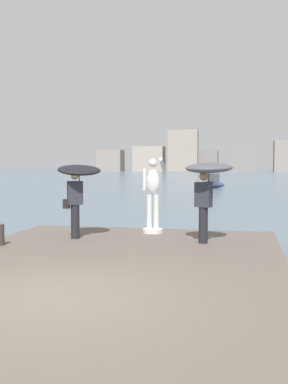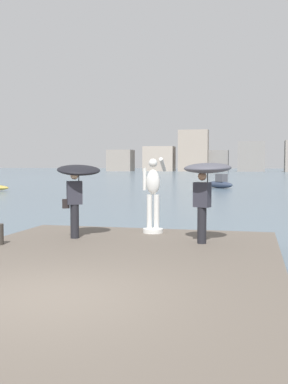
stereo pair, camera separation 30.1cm
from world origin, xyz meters
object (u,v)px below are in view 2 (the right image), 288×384
(onlooker_left, at_px, (77,180))
(boat_near, at_px, (220,183))
(statue_white_figure, at_px, (153,197))
(onlooker_right, at_px, (206,178))

(onlooker_left, distance_m, boat_near, 33.98)
(statue_white_figure, height_order, onlooker_right, statue_white_figure)
(onlooker_right, bearing_deg, boat_near, 93.38)
(onlooker_left, xyz_separation_m, boat_near, (1.31, 33.93, -1.45))
(onlooker_left, bearing_deg, boat_near, 87.79)
(statue_white_figure, distance_m, onlooker_right, 2.24)
(onlooker_left, bearing_deg, statue_white_figure, 37.79)
(statue_white_figure, xyz_separation_m, onlooker_right, (1.61, -1.43, 0.60))
(statue_white_figure, bearing_deg, boat_near, 90.71)
(onlooker_right, distance_m, boat_near, 34.12)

